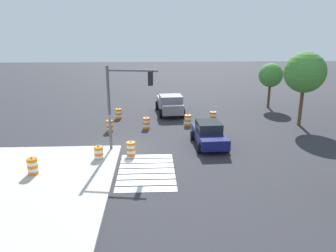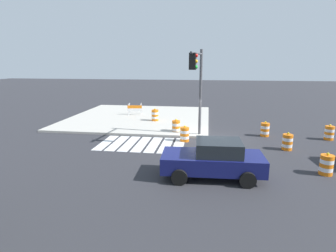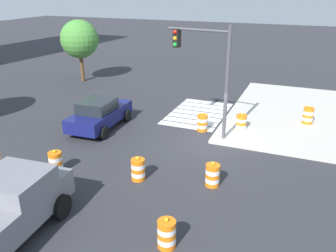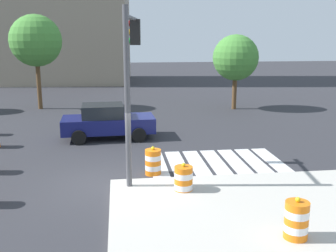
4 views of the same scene
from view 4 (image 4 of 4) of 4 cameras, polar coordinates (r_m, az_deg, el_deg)
ground_plane at (r=13.44m, az=-8.18°, el=-8.20°), size 120.00×120.00×0.00m
crosswalk_stripes at (r=15.57m, az=6.85°, el=-5.16°), size 5.10×3.20×0.02m
sports_car at (r=19.07m, az=-8.67°, el=0.64°), size 4.37×2.28×1.63m
traffic_barrel_near_corner at (r=14.06m, az=-2.14°, el=-5.15°), size 0.56×0.56×1.02m
traffic_barrel_far_curb at (r=12.34m, az=2.23°, el=-7.78°), size 0.56×0.56×1.02m
traffic_barrel_on_sidewalk at (r=9.99m, az=17.86°, el=-12.64°), size 0.56×0.56×1.02m
traffic_light_pole at (r=13.11m, az=-5.38°, el=8.91°), size 0.68×3.27×5.50m
street_tree_streetside_near at (r=26.59m, az=9.63°, el=9.57°), size 2.97×2.97×4.86m
street_tree_streetside_far at (r=27.58m, az=-18.35°, el=11.46°), size 3.33×3.33×6.12m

